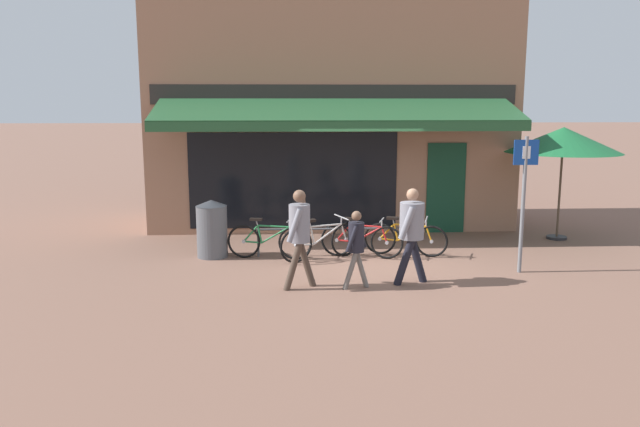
# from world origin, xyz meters

# --- Properties ---
(ground_plane) EXTENTS (160.00, 160.00, 0.00)m
(ground_plane) POSITION_xyz_m (0.00, 0.00, 0.00)
(ground_plane) COLOR brown
(shop_front) EXTENTS (8.67, 4.65, 5.85)m
(shop_front) POSITION_xyz_m (-0.43, 4.35, 2.92)
(shop_front) COLOR #9E7056
(shop_front) RESTS_ON ground_plane
(bike_rack_rail) EXTENTS (3.22, 0.04, 0.57)m
(bike_rack_rail) POSITION_xyz_m (-0.54, 0.72, 0.47)
(bike_rack_rail) COLOR #47494F
(bike_rack_rail) RESTS_ON ground_plane
(bicycle_green) EXTENTS (1.66, 0.52, 0.80)m
(bicycle_green) POSITION_xyz_m (-1.88, 0.55, 0.36)
(bicycle_green) COLOR black
(bicycle_green) RESTS_ON ground_plane
(bicycle_silver) EXTENTS (1.65, 0.89, 0.83)m
(bicycle_silver) POSITION_xyz_m (-0.86, 0.43, 0.37)
(bicycle_silver) COLOR black
(bicycle_silver) RESTS_ON ground_plane
(bicycle_red) EXTENTS (1.60, 0.62, 0.79)m
(bicycle_red) POSITION_xyz_m (-0.07, 0.56, 0.35)
(bicycle_red) COLOR black
(bicycle_red) RESTS_ON ground_plane
(bicycle_orange) EXTENTS (1.62, 0.68, 0.79)m
(bicycle_orange) POSITION_xyz_m (0.82, 0.64, 0.35)
(bicycle_orange) COLOR black
(bicycle_orange) RESTS_ON ground_plane
(pedestrian_adult) EXTENTS (0.56, 0.60, 1.65)m
(pedestrian_adult) POSITION_xyz_m (-1.32, -1.43, 1.01)
(pedestrian_adult) COLOR #47382D
(pedestrian_adult) RESTS_ON ground_plane
(pedestrian_child) EXTENTS (0.46, 0.39, 1.31)m
(pedestrian_child) POSITION_xyz_m (-0.40, -1.49, 0.79)
(pedestrian_child) COLOR slate
(pedestrian_child) RESTS_ON ground_plane
(pedestrian_second_adult) EXTENTS (0.62, 0.59, 1.64)m
(pedestrian_second_adult) POSITION_xyz_m (0.56, -1.26, 0.98)
(pedestrian_second_adult) COLOR black
(pedestrian_second_adult) RESTS_ON ground_plane
(litter_bin) EXTENTS (0.61, 0.61, 1.14)m
(litter_bin) POSITION_xyz_m (-3.01, 0.76, 0.57)
(litter_bin) COLOR #515459
(litter_bin) RESTS_ON ground_plane
(parking_sign) EXTENTS (0.44, 0.07, 2.44)m
(parking_sign) POSITION_xyz_m (2.66, -0.67, 1.50)
(parking_sign) COLOR slate
(parking_sign) RESTS_ON ground_plane
(cafe_parasol) EXTENTS (2.49, 2.49, 2.49)m
(cafe_parasol) POSITION_xyz_m (4.52, 2.02, 2.20)
(cafe_parasol) COLOR #4C3D2D
(cafe_parasol) RESTS_ON ground_plane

